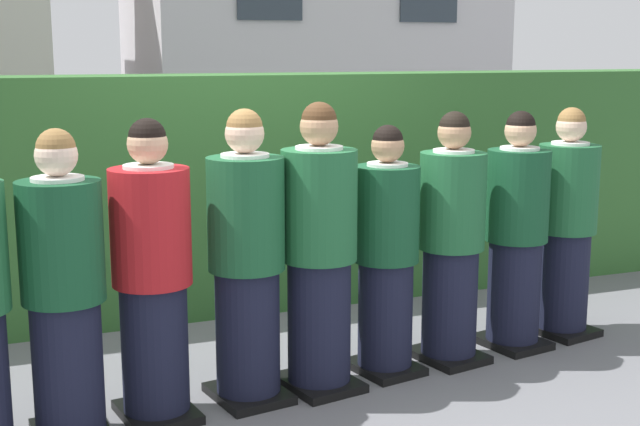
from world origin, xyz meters
TOP-DOWN VIEW (x-y plane):
  - ground_plane at (0.00, 0.00)m, footprint 60.00×60.00m
  - student_front_row_1 at (-1.47, -0.21)m, footprint 0.42×0.49m
  - student_in_red_blazer at (-1.00, -0.10)m, footprint 0.44×0.54m
  - student_front_row_3 at (-0.46, -0.04)m, footprint 0.46×0.53m
  - student_front_row_4 at (-0.02, -0.03)m, footprint 0.48×0.57m
  - student_front_row_5 at (0.46, 0.06)m, footprint 0.44×0.53m
  - student_front_row_6 at (0.93, 0.10)m, footprint 0.46×0.52m
  - student_front_row_7 at (1.47, 0.17)m, footprint 0.44×0.51m
  - student_front_row_8 at (1.95, 0.28)m, footprint 0.46×0.52m
  - hedge at (0.00, 1.81)m, footprint 9.33×0.70m

SIDE VIEW (x-z plane):
  - ground_plane at x=0.00m, z-range 0.00..0.00m
  - student_front_row_5 at x=0.46m, z-range -0.04..1.50m
  - student_front_row_7 at x=1.47m, z-range -0.04..1.55m
  - student_front_row_8 at x=1.95m, z-range -0.04..1.56m
  - student_front_row_1 at x=-1.47m, z-range -0.04..1.57m
  - student_front_row_6 at x=0.93m, z-range -0.04..1.57m
  - student_in_red_blazer at x=-1.00m, z-range -0.04..1.60m
  - student_front_row_3 at x=-0.46m, z-range -0.04..1.63m
  - student_front_row_4 at x=-0.02m, z-range -0.04..1.65m
  - hedge at x=0.00m, z-range 0.00..1.80m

